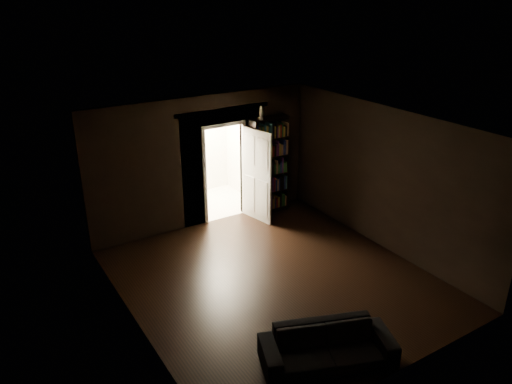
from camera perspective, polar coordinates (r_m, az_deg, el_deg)
ground at (r=8.99m, az=2.29°, el=-10.03°), size 5.50×5.50×0.00m
room_walls at (r=9.04m, az=-1.42°, el=2.12°), size 5.02×5.61×2.84m
kitchen_alcove at (r=11.76m, az=-6.27°, el=4.46°), size 2.20×1.80×2.60m
sofa at (r=7.16m, az=8.22°, el=-16.55°), size 1.99×1.39×0.70m
bookshelf at (r=11.18m, az=1.48°, el=3.04°), size 0.95×0.63×2.20m
refrigerator at (r=11.79m, az=-9.15°, el=2.38°), size 0.75×0.69×1.65m
door at (r=10.78m, az=0.09°, el=1.86°), size 0.22×0.84×2.05m
figurine at (r=10.65m, az=0.58°, el=9.04°), size 0.13×0.13×0.29m
bottles at (r=11.49m, az=-9.95°, el=6.78°), size 0.62×0.21×0.25m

